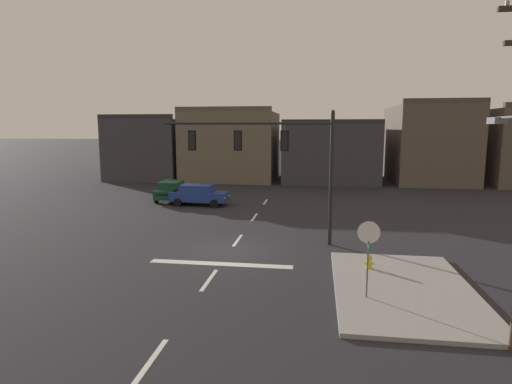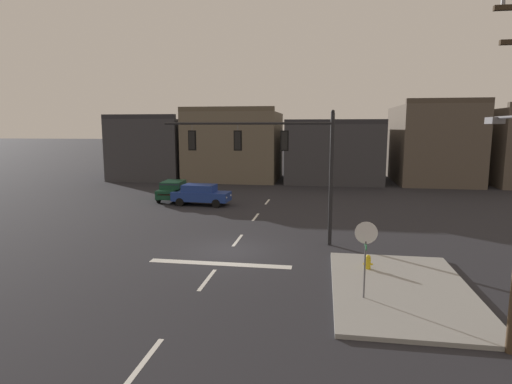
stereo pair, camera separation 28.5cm
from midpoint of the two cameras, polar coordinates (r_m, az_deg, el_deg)
name	(u,v)px [view 2 (the right image)]	position (r m, az deg, el deg)	size (l,w,h in m)	color
ground_plane	(230,251)	(20.78, -3.21, -7.97)	(400.00, 400.00, 0.00)	#232328
sidewalk_near_corner	(401,289)	(16.81, 19.54, -12.30)	(5.00, 8.00, 0.15)	gray
stop_bar_paint	(220,264)	(18.92, -4.52, -9.66)	(6.40, 0.50, 0.01)	silver
lane_centreline	(238,240)	(22.66, -2.13, -6.54)	(0.16, 26.40, 0.01)	silver
signal_mast_near_side	(276,152)	(21.31, 3.07, 5.38)	(8.59, 0.62, 6.84)	black
stop_sign	(366,241)	(14.83, 15.20, -6.49)	(0.76, 0.64, 2.83)	#56565B
car_lot_nearside	(201,194)	(32.97, -7.24, -0.29)	(4.53, 2.10, 1.61)	navy
car_lot_middle	(174,190)	(35.58, -10.86, 0.28)	(2.16, 4.55, 1.61)	#143D28
fire_hydrant	(368,265)	(18.36, 15.37, -9.47)	(0.40, 0.30, 0.75)	gold
building_row	(331,147)	(49.43, 10.24, 5.96)	(49.08, 13.83, 8.81)	#38383D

